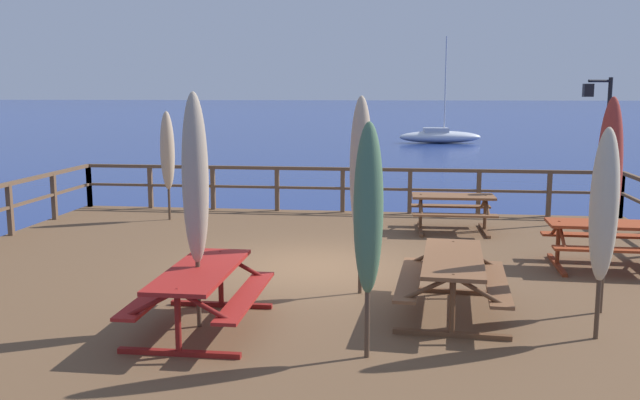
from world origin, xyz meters
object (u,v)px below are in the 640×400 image
lamp_post_hooked (600,128)px  patio_umbrella_tall_back_right (604,206)px  picnic_table_front_right (612,235)px  patio_umbrella_tall_mid_right (167,151)px  picnic_table_back_right (453,271)px  picnic_table_front_left (201,284)px  picnic_table_back_left (453,205)px  patio_umbrella_short_front (361,170)px  sailboat_distant (440,136)px  patio_umbrella_short_mid (609,178)px  patio_umbrella_short_back (195,180)px  patio_umbrella_tall_front (368,210)px

lamp_post_hooked → patio_umbrella_tall_back_right: bearing=-104.4°
picnic_table_front_right → patio_umbrella_tall_mid_right: bearing=159.0°
picnic_table_back_right → picnic_table_front_left: (-3.09, -1.00, -0.00)m
picnic_table_back_left → patio_umbrella_short_front: patio_umbrella_short_front is taller
sailboat_distant → patio_umbrella_short_mid: bearing=-90.0°
picnic_table_back_left → patio_umbrella_short_back: size_ratio=0.59×
picnic_table_front_right → patio_umbrella_short_mid: patio_umbrella_short_mid is taller
patio_umbrella_tall_mid_right → patio_umbrella_short_back: 7.48m
patio_umbrella_tall_front → patio_umbrella_tall_back_right: (2.66, 0.91, -0.06)m
picnic_table_back_left → patio_umbrella_tall_front: bearing=-101.1°
picnic_table_front_left → picnic_table_front_right: bearing=32.0°
patio_umbrella_short_back → patio_umbrella_short_mid: size_ratio=1.02×
picnic_table_back_right → picnic_table_back_left: (0.37, 5.46, -0.01)m
patio_umbrella_short_back → patio_umbrella_short_mid: bearing=12.9°
picnic_table_front_right → sailboat_distant: bearing=91.2°
patio_umbrella_tall_back_right → patio_umbrella_short_mid: patio_umbrella_short_mid is taller
patio_umbrella_tall_mid_right → patio_umbrella_tall_back_right: (7.58, -6.77, 0.02)m
picnic_table_front_left → patio_umbrella_short_back: patio_umbrella_short_back is taller
picnic_table_back_right → picnic_table_back_left: size_ratio=1.33×
picnic_table_back_left → picnic_table_front_left: size_ratio=0.80×
picnic_table_back_left → picnic_table_front_right: bearing=-49.4°
patio_umbrella_tall_back_right → picnic_table_front_left: bearing=-177.2°
patio_umbrella_short_front → lamp_post_hooked: (4.86, 6.12, 0.31)m
picnic_table_front_left → picnic_table_back_left: bearing=61.8°
patio_umbrella_short_front → picnic_table_back_left: bearing=70.9°
picnic_table_back_left → patio_umbrella_tall_back_right: (1.26, -6.22, 1.04)m
patio_umbrella_short_mid → patio_umbrella_short_front: bearing=171.0°
picnic_table_front_right → patio_umbrella_short_front: 4.62m
patio_umbrella_tall_mid_right → patio_umbrella_short_back: size_ratio=0.85×
picnic_table_back_left → sailboat_distant: 37.12m
picnic_table_back_right → lamp_post_hooked: bearing=62.4°
sailboat_distant → patio_umbrella_tall_back_right: bearing=-90.4°
picnic_table_front_left → lamp_post_hooked: size_ratio=0.66×
patio_umbrella_tall_mid_right → lamp_post_hooked: lamp_post_hooked is taller
picnic_table_back_right → patio_umbrella_short_mid: 2.32m
patio_umbrella_tall_mid_right → patio_umbrella_tall_front: bearing=-57.3°
patio_umbrella_tall_front → patio_umbrella_tall_back_right: patio_umbrella_tall_front is taller
picnic_table_front_left → patio_umbrella_tall_mid_right: (-2.86, 7.00, 1.00)m
picnic_table_front_right → patio_umbrella_tall_mid_right: (-8.71, 3.34, 1.01)m
patio_umbrella_tall_mid_right → sailboat_distant: sailboat_distant is taller
picnic_table_front_right → sailboat_distant: 39.88m
picnic_table_back_right → patio_umbrella_short_mid: size_ratio=0.80×
picnic_table_back_right → patio_umbrella_short_back: patio_umbrella_short_back is taller
patio_umbrella_tall_mid_right → patio_umbrella_tall_back_right: patio_umbrella_tall_back_right is taller
sailboat_distant → patio_umbrella_short_back: bearing=-96.7°
picnic_table_back_left → picnic_table_front_left: 7.32m
picnic_table_back_right → picnic_table_front_left: bearing=-162.2°
picnic_table_front_left → lamp_post_hooked: lamp_post_hooked is taller
picnic_table_back_left → patio_umbrella_tall_mid_right: bearing=175.0°
patio_umbrella_tall_back_right → sailboat_distant: size_ratio=0.32×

